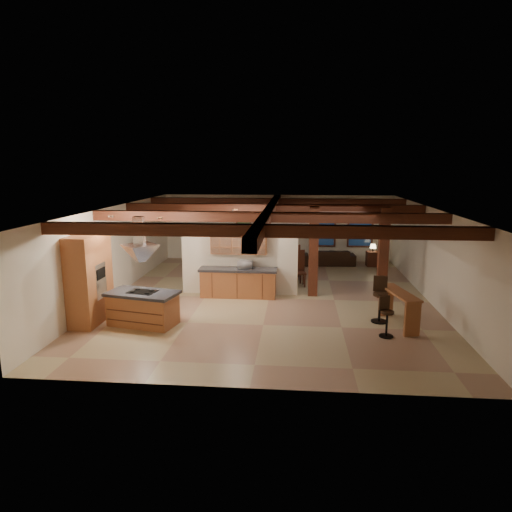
{
  "coord_description": "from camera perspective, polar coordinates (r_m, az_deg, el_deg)",
  "views": [
    {
      "loc": [
        0.84,
        -14.01,
        4.21
      ],
      "look_at": [
        -0.46,
        0.5,
        1.27
      ],
      "focal_mm": 32.0,
      "sensor_mm": 36.0,
      "label": 1
    }
  ],
  "objects": [
    {
      "name": "side_table",
      "position": [
        19.79,
        14.35,
        -0.33
      ],
      "size": [
        0.52,
        0.52,
        0.62
      ],
      "primitive_type": "cube",
      "rotation": [
        0.0,
        0.0,
        0.04
      ],
      "color": "#38150E",
      "rests_on": "ground"
    },
    {
      "name": "dining_table",
      "position": [
        16.72,
        2.54,
        -2.05
      ],
      "size": [
        1.99,
        1.29,
        0.66
      ],
      "primitive_type": "imported",
      "rotation": [
        0.0,
        0.0,
        0.14
      ],
      "color": "#37150D",
      "rests_on": "ground"
    },
    {
      "name": "sofa",
      "position": [
        19.67,
        9.03,
        -0.14
      ],
      "size": [
        2.28,
        1.02,
        0.65
      ],
      "primitive_type": "imported",
      "rotation": [
        0.0,
        0.0,
        3.21
      ],
      "color": "black",
      "rests_on": "ground"
    },
    {
      "name": "recessed_cans",
      "position": [
        12.61,
        -10.47,
        5.11
      ],
      "size": [
        3.16,
        2.46,
        0.03
      ],
      "color": "silver",
      "rests_on": "room_walls"
    },
    {
      "name": "ground",
      "position": [
        14.65,
        1.62,
        -5.31
      ],
      "size": [
        12.0,
        12.0,
        0.0
      ],
      "primitive_type": "plane",
      "color": "tan",
      "rests_on": "ground"
    },
    {
      "name": "back_windows",
      "position": [
        20.22,
        10.66,
        3.49
      ],
      "size": [
        2.7,
        0.07,
        1.7
      ],
      "color": "#38150E",
      "rests_on": "room_walls"
    },
    {
      "name": "microwave",
      "position": [
        14.55,
        -1.37,
        -1.07
      ],
      "size": [
        0.47,
        0.32,
        0.26
      ],
      "primitive_type": "imported",
      "rotation": [
        0.0,
        0.0,
        3.13
      ],
      "color": "silver",
      "rests_on": "back_counter"
    },
    {
      "name": "bar_stool_a",
      "position": [
        11.82,
        15.97,
        -7.29
      ],
      "size": [
        0.38,
        0.39,
        1.01
      ],
      "color": "black",
      "rests_on": "ground"
    },
    {
      "name": "kitchen_island",
      "position": [
        12.56,
        -13.93,
        -6.32
      ],
      "size": [
        2.01,
        1.36,
        0.92
      ],
      "color": "#965B30",
      "rests_on": "ground"
    },
    {
      "name": "framed_art",
      "position": [
        20.24,
        -1.56,
        4.26
      ],
      "size": [
        0.65,
        0.05,
        0.85
      ],
      "color": "#38150E",
      "rests_on": "room_walls"
    },
    {
      "name": "upper_display_cabinet",
      "position": [
        14.63,
        -2.17,
        2.1
      ],
      "size": [
        1.8,
        0.36,
        0.95
      ],
      "color": "#965B30",
      "rests_on": "partition_wall"
    },
    {
      "name": "range_hood",
      "position": [
        12.23,
        -14.23,
        -0.4
      ],
      "size": [
        1.1,
        1.1,
        1.4
      ],
      "color": "silver",
      "rests_on": "room_walls"
    },
    {
      "name": "room_walls",
      "position": [
        14.24,
        1.66,
        1.57
      ],
      "size": [
        12.0,
        12.0,
        12.0
      ],
      "color": "silver",
      "rests_on": "ground"
    },
    {
      "name": "ceiling_beams",
      "position": [
        14.11,
        1.69,
        5.49
      ],
      "size": [
        10.0,
        12.0,
        0.28
      ],
      "color": "#38150E",
      "rests_on": "room_walls"
    },
    {
      "name": "partition_wall",
      "position": [
        14.95,
        -2.06,
        -0.62
      ],
      "size": [
        3.8,
        0.18,
        2.2
      ],
      "primitive_type": "cube",
      "color": "silver",
      "rests_on": "ground"
    },
    {
      "name": "bar_counter",
      "position": [
        12.66,
        17.41,
        -5.59
      ],
      "size": [
        0.82,
        1.82,
        0.93
      ],
      "color": "#965B30",
      "rests_on": "ground"
    },
    {
      "name": "dining_chairs",
      "position": [
        16.65,
        2.55,
        -1.01
      ],
      "size": [
        2.17,
        2.17,
        1.25
      ],
      "color": "#38150E",
      "rests_on": "ground"
    },
    {
      "name": "back_counter",
      "position": [
        14.72,
        -2.23,
        -3.32
      ],
      "size": [
        2.5,
        0.66,
        0.94
      ],
      "color": "#965B30",
      "rests_on": "ground"
    },
    {
      "name": "table_lamp",
      "position": [
        19.7,
        14.43,
        1.17
      ],
      "size": [
        0.26,
        0.26,
        0.31
      ],
      "color": "black",
      "rests_on": "side_table"
    },
    {
      "name": "pantry_cabinet",
      "position": [
        13.02,
        -20.08,
        -2.68
      ],
      "size": [
        0.67,
        1.6,
        2.4
      ],
      "color": "#965B30",
      "rests_on": "ground"
    },
    {
      "name": "bar_stool_b",
      "position": [
        12.81,
        15.24,
        -5.23
      ],
      "size": [
        0.43,
        0.44,
        1.24
      ],
      "color": "black",
      "rests_on": "ground"
    },
    {
      "name": "timber_posts",
      "position": [
        14.81,
        11.49,
        1.65
      ],
      "size": [
        2.5,
        0.3,
        2.9
      ],
      "color": "#38150E",
      "rests_on": "ground"
    }
  ]
}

